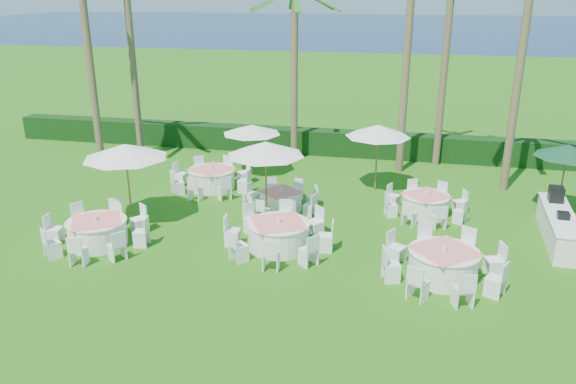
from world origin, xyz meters
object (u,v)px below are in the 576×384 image
banquet_table_c (443,264)px  umbrella_green (568,151)px  banquet_table_d (212,178)px  banquet_table_a (97,232)px  umbrella_d (378,131)px  banquet_table_e (281,200)px  umbrella_c (252,129)px  umbrella_a (125,151)px  umbrella_b (266,149)px  banquet_table_f (426,204)px  buffet_table (558,226)px  banquet_table_b (279,234)px

banquet_table_c → umbrella_green: bearing=53.8°
banquet_table_d → umbrella_green: size_ratio=1.28×
banquet_table_a → umbrella_d: 11.26m
banquet_table_e → umbrella_c: 4.75m
umbrella_a → umbrella_d: 9.75m
banquet_table_c → umbrella_a: (-10.64, 1.98, 2.14)m
banquet_table_a → umbrella_b: bearing=34.9°
banquet_table_f → umbrella_b: (-5.62, -1.53, 2.19)m
umbrella_green → buffet_table: size_ratio=0.64×
banquet_table_a → buffet_table: bearing=13.4°
banquet_table_d → umbrella_b: 4.50m
banquet_table_f → umbrella_c: size_ratio=1.16×
banquet_table_b → banquet_table_c: (5.04, -0.98, 0.00)m
banquet_table_a → umbrella_b: 6.21m
banquet_table_c → banquet_table_d: size_ratio=1.02×
umbrella_b → banquet_table_f: bearing=15.2°
banquet_table_b → umbrella_d: size_ratio=1.28×
banquet_table_d → umbrella_a: (-1.62, -3.95, 2.15)m
banquet_table_e → umbrella_green: (10.07, 1.75, 2.03)m
umbrella_a → umbrella_green: 15.52m
buffet_table → banquet_table_f: bearing=161.9°
umbrella_b → umbrella_green: bearing=14.2°
banquet_table_c → umbrella_d: 7.83m
banquet_table_b → umbrella_c: bearing=111.8°
umbrella_c → umbrella_b: bearing=-68.7°
banquet_table_a → umbrella_green: bearing=21.5°
banquet_table_d → umbrella_green: 13.52m
umbrella_green → umbrella_b: bearing=-165.8°
banquet_table_d → umbrella_a: bearing=-112.3°
banquet_table_b → banquet_table_d: (-3.98, 4.95, -0.01)m
banquet_table_a → umbrella_d: (8.42, 7.18, 2.05)m
umbrella_c → banquet_table_b: bearing=-68.2°
banquet_table_c → banquet_table_d: 10.79m
banquet_table_a → banquet_table_b: (5.78, 0.98, 0.02)m
banquet_table_d → banquet_table_e: bearing=-27.4°
banquet_table_f → umbrella_c: 8.30m
banquet_table_b → umbrella_c: 7.83m
umbrella_c → umbrella_green: size_ratio=0.97×
banquet_table_c → umbrella_b: (-6.03, 3.34, 2.13)m
umbrella_b → umbrella_green: (10.39, 2.63, -0.18)m
banquet_table_c → buffet_table: buffet_table is taller
banquet_table_e → banquet_table_f: 5.33m
umbrella_b → umbrella_c: size_ratio=1.11×
umbrella_d → umbrella_green: 6.86m
banquet_table_c → banquet_table_d: banquet_table_c is taller
buffet_table → banquet_table_b: bearing=-164.2°
banquet_table_a → banquet_table_e: 6.62m
umbrella_c → buffet_table: umbrella_c is taller
banquet_table_c → umbrella_b: bearing=151.1°
banquet_table_e → umbrella_b: size_ratio=0.99×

